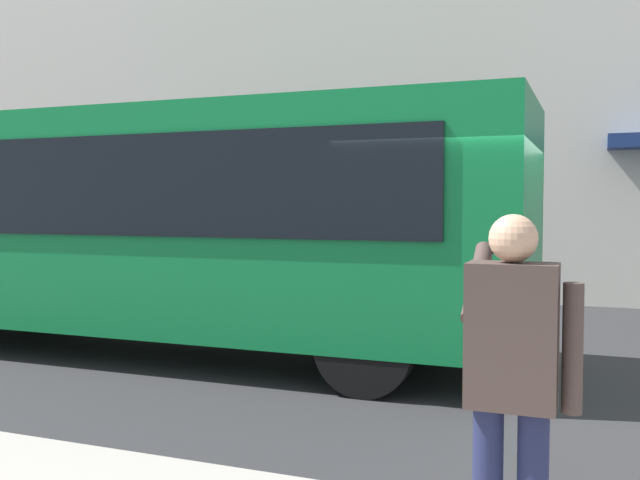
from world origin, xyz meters
The scene contains 3 objects.
ground_plane centered at (0.00, 0.00, 0.00)m, with size 60.00×60.00×0.00m, color #2B2B2D.
red_bus centered at (3.98, -0.08, 1.68)m, with size 9.05×2.54×3.08m.
pedestrian_photographer centered at (-0.80, 4.31, 1.14)m, with size 0.53×0.52×1.70m.
Camera 1 is at (-1.14, 7.59, 1.89)m, focal length 39.75 mm.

